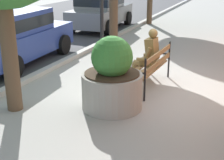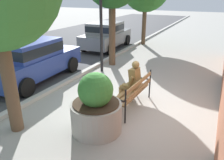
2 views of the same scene
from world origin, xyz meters
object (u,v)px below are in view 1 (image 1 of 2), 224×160
(park_bench, at_px, (152,65))
(concrete_planter, at_px, (112,79))
(parked_car_blue, at_px, (14,35))
(bronze_statue_seated, at_px, (146,57))
(parked_car_grey, at_px, (101,10))

(park_bench, relative_size, concrete_planter, 1.22)
(concrete_planter, relative_size, parked_car_blue, 0.36)
(bronze_statue_seated, xyz_separation_m, parked_car_blue, (0.15, 4.11, 0.17))
(concrete_planter, bearing_deg, parked_car_blue, 64.54)
(park_bench, height_order, parked_car_blue, parked_car_blue)
(bronze_statue_seated, xyz_separation_m, parked_car_grey, (6.17, 4.11, 0.17))
(parked_car_blue, xyz_separation_m, parked_car_grey, (6.02, 0.00, 0.00))
(bronze_statue_seated, height_order, parked_car_grey, parked_car_grey)
(bronze_statue_seated, distance_m, parked_car_grey, 7.41)
(bronze_statue_seated, bearing_deg, parked_car_blue, 87.90)
(concrete_planter, distance_m, parked_car_blue, 4.35)
(bronze_statue_seated, bearing_deg, parked_car_grey, 33.65)
(bronze_statue_seated, relative_size, concrete_planter, 0.92)
(park_bench, xyz_separation_m, concrete_planter, (-1.48, 0.39, 0.07))
(park_bench, bearing_deg, bronze_statue_seated, 41.01)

